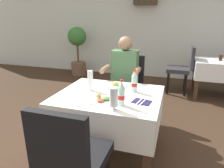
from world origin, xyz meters
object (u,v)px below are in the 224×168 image
chair_near_camera_side (72,156)px  plate_near_camera (102,100)px  background_dining_table (218,70)px  seated_diner_far (124,77)px  cola_bottle_secondary (134,82)px  background_table_tumbler (221,58)px  main_dining_table (109,108)px  plate_far_diner (115,86)px  cola_bottle_primary (121,94)px  beer_glass_middle (90,81)px  napkin_cutlery_set (142,102)px  beer_glass_left (114,98)px  chair_far_diner_seat (127,85)px  background_chair_left (183,67)px  potted_plant_corner (78,47)px

chair_near_camera_side → plate_near_camera: size_ratio=4.33×
plate_near_camera → background_dining_table: 2.93m
seated_diner_far → cola_bottle_secondary: bearing=-65.4°
plate_near_camera → background_table_tumbler: 2.93m
main_dining_table → plate_far_diner: bearing=90.1°
cola_bottle_primary → beer_glass_middle: bearing=146.2°
background_dining_table → cola_bottle_primary: bearing=-115.8°
cola_bottle_primary → napkin_cutlery_set: bearing=36.7°
beer_glass_middle → cola_bottle_primary: cola_bottle_primary is taller
beer_glass_left → background_dining_table: size_ratio=0.24×
cola_bottle_secondary → background_dining_table: 2.51m
chair_far_diner_seat → beer_glass_left: 1.25m
beer_glass_left → cola_bottle_secondary: (0.08, 0.51, 0.00)m
cola_bottle_secondary → napkin_cutlery_set: size_ratio=1.28×
chair_near_camera_side → seated_diner_far: (-0.03, 1.59, 0.16)m
background_chair_left → napkin_cutlery_set: bearing=-99.9°
chair_far_diner_seat → cola_bottle_primary: (0.20, -1.09, 0.28)m
potted_plant_corner → cola_bottle_primary: bearing=-57.1°
seated_diner_far → plate_far_diner: seated_diner_far is taller
chair_far_diner_seat → chair_near_camera_side: same height
beer_glass_middle → background_chair_left: bearing=65.7°
background_dining_table → beer_glass_left: bearing=-115.4°
chair_near_camera_side → background_dining_table: bearing=65.6°
plate_far_diner → background_chair_left: bearing=69.4°
beer_glass_left → background_chair_left: 2.78m
main_dining_table → beer_glass_middle: (-0.24, 0.05, 0.28)m
chair_near_camera_side → napkin_cutlery_set: chair_near_camera_side is taller
plate_far_diner → cola_bottle_primary: bearing=-66.6°
cola_bottle_secondary → background_table_tumbler: (1.22, 2.18, -0.05)m
main_dining_table → seated_diner_far: seated_diner_far is taller
plate_near_camera → beer_glass_left: (0.17, -0.15, 0.09)m
beer_glass_left → napkin_cutlery_set: bearing=50.2°
main_dining_table → chair_far_diner_seat: chair_far_diner_seat is taller
background_chair_left → chair_far_diner_seat: bearing=-118.2°
chair_near_camera_side → cola_bottle_secondary: 1.06m
plate_far_diner → cola_bottle_secondary: (0.24, -0.07, 0.09)m
napkin_cutlery_set → main_dining_table: bearing=162.6°
plate_near_camera → plate_far_diner: (0.00, 0.43, 0.00)m
plate_far_diner → background_table_tumbler: (1.46, 2.11, 0.04)m
plate_near_camera → plate_far_diner: plate_far_diner is taller
background_table_tumbler → main_dining_table: bearing=-122.0°
plate_far_diner → beer_glass_middle: bearing=-144.4°
cola_bottle_primary → napkin_cutlery_set: size_ratio=1.26×
cola_bottle_primary → background_dining_table: 2.88m
background_dining_table → potted_plant_corner: potted_plant_corner is taller
background_table_tumbler → seated_diner_far: bearing=-133.1°
chair_near_camera_side → beer_glass_left: bearing=71.4°
cola_bottle_primary → background_dining_table: bearing=64.2°
seated_diner_far → background_chair_left: size_ratio=1.30×
background_dining_table → potted_plant_corner: 3.42m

